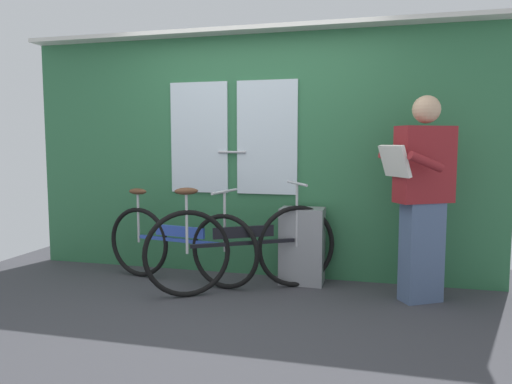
{
  "coord_description": "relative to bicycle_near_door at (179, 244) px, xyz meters",
  "views": [
    {
      "loc": [
        1.23,
        -3.31,
        1.32
      ],
      "look_at": [
        0.22,
        0.61,
        0.91
      ],
      "focal_mm": 34.22,
      "sensor_mm": 36.0,
      "label": 1
    }
  ],
  "objects": [
    {
      "name": "bicycle_near_door",
      "position": [
        0.0,
        0.0,
        0.0
      ],
      "size": [
        1.63,
        0.49,
        0.9
      ],
      "rotation": [
        0.0,
        0.0,
        -0.19
      ],
      "color": "black",
      "rests_on": "ground_plane"
    },
    {
      "name": "trash_bin_by_wall",
      "position": [
        1.13,
        0.26,
        -0.01
      ],
      "size": [
        0.4,
        0.28,
        0.71
      ],
      "primitive_type": "cube",
      "color": "gray",
      "rests_on": "ground_plane"
    },
    {
      "name": "bicycle_leaning_behind",
      "position": [
        0.66,
        -0.14,
        0.03
      ],
      "size": [
        1.52,
        0.96,
        0.96
      ],
      "rotation": [
        0.0,
        0.0,
        0.55
      ],
      "color": "black",
      "rests_on": "ground_plane"
    },
    {
      "name": "train_door_wall",
      "position": [
        0.59,
        0.48,
        0.88
      ],
      "size": [
        4.71,
        0.28,
        2.4
      ],
      "color": "#2D6B42",
      "rests_on": "ground_plane"
    },
    {
      "name": "ground_plane",
      "position": [
        0.6,
        -0.88,
        -0.39
      ],
      "size": [
        5.71,
        4.34,
        0.04
      ],
      "primitive_type": "cube",
      "color": "#38383D"
    },
    {
      "name": "passenger_reading_newspaper",
      "position": [
        2.16,
        -0.02,
        0.53
      ],
      "size": [
        0.63,
        0.58,
        1.7
      ],
      "rotation": [
        0.0,
        0.0,
        3.68
      ],
      "color": "slate",
      "rests_on": "ground_plane"
    }
  ]
}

